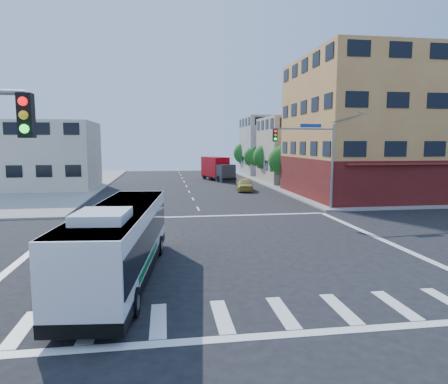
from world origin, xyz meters
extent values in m
plane|color=black|center=(0.00, 0.00, 0.00)|extent=(120.00, 120.00, 0.00)
cube|color=gray|center=(35.00, 35.00, 0.07)|extent=(50.00, 50.00, 0.15)
cube|color=#CB9348|center=(20.00, 18.50, 7.00)|extent=(18.00, 15.00, 14.00)
cube|color=maroon|center=(20.00, 18.50, 2.00)|extent=(18.09, 15.08, 4.00)
cube|color=maroon|center=(20.00, 11.40, 3.60)|extent=(16.00, 1.60, 0.51)
cube|color=tan|center=(17.00, 34.00, 4.50)|extent=(12.00, 10.00, 9.00)
cube|color=#ACADA7|center=(17.00, 48.00, 5.00)|extent=(12.00, 10.00, 10.00)
cube|color=beige|center=(-17.00, 30.00, 4.00)|extent=(12.00, 10.00, 8.00)
cylinder|color=gray|center=(10.80, 10.80, 3.50)|extent=(0.18, 0.18, 7.00)
cylinder|color=gray|center=(8.30, 10.55, 6.60)|extent=(5.01, 0.62, 0.12)
cube|color=black|center=(5.80, 10.30, 6.10)|extent=(0.32, 0.30, 1.00)
sphere|color=#FF0C0C|center=(5.80, 10.13, 6.40)|extent=(0.20, 0.20, 0.20)
sphere|color=yellow|center=(5.80, 10.13, 6.10)|extent=(0.20, 0.20, 0.20)
sphere|color=#19FF33|center=(5.80, 10.13, 5.80)|extent=(0.20, 0.20, 0.20)
cube|color=navy|center=(8.80, 10.60, 6.85)|extent=(1.80, 0.22, 0.28)
cube|color=gray|center=(13.30, 11.05, 8.00)|extent=(0.50, 0.22, 0.14)
cube|color=black|center=(-5.80, -10.30, 6.10)|extent=(0.32, 0.30, 1.00)
sphere|color=#FF0C0C|center=(-5.80, -10.47, 6.40)|extent=(0.20, 0.20, 0.20)
sphere|color=yellow|center=(-5.80, -10.47, 6.10)|extent=(0.20, 0.20, 0.20)
sphere|color=#19FF33|center=(-5.80, -10.47, 5.80)|extent=(0.20, 0.20, 0.20)
cylinder|color=#332112|center=(11.80, 28.00, 0.96)|extent=(0.28, 0.28, 1.92)
sphere|color=#195217|center=(11.80, 28.00, 3.37)|extent=(3.60, 3.60, 3.60)
sphere|color=#195217|center=(12.20, 27.70, 4.27)|extent=(2.52, 2.52, 2.52)
cylinder|color=#332112|center=(11.80, 36.00, 1.00)|extent=(0.28, 0.28, 1.99)
sphere|color=#195217|center=(11.80, 36.00, 3.51)|extent=(3.80, 3.80, 3.80)
sphere|color=#195217|center=(12.20, 35.70, 4.46)|extent=(2.66, 2.66, 2.66)
cylinder|color=#332112|center=(11.80, 44.00, 0.94)|extent=(0.28, 0.28, 1.89)
sphere|color=#195217|center=(11.80, 44.00, 3.25)|extent=(3.40, 3.40, 3.40)
sphere|color=#195217|center=(12.20, 43.70, 4.10)|extent=(2.38, 2.38, 2.38)
cylinder|color=#332112|center=(11.80, 52.00, 1.01)|extent=(0.28, 0.28, 2.03)
sphere|color=#195217|center=(11.80, 52.00, 3.63)|extent=(4.00, 4.00, 4.00)
sphere|color=#195217|center=(12.20, 51.70, 4.63)|extent=(2.80, 2.80, 2.80)
cube|color=black|center=(-4.50, -4.01, 0.51)|extent=(3.44, 11.25, 0.41)
cube|color=white|center=(-4.50, -4.01, 1.63)|extent=(3.43, 11.23, 2.63)
cube|color=black|center=(-4.50, -4.01, 1.80)|extent=(3.44, 10.91, 1.15)
cube|color=black|center=(-3.97, 1.44, 1.70)|extent=(2.16, 0.27, 1.24)
cube|color=#E5590C|center=(-3.96, 1.47, 2.63)|extent=(1.76, 0.22, 0.26)
cube|color=white|center=(-4.50, -4.01, 2.89)|extent=(3.36, 11.01, 0.11)
cube|color=white|center=(-4.78, -6.75, 3.11)|extent=(1.84, 2.18, 0.33)
cube|color=#026A25|center=(-5.73, -4.35, 0.97)|extent=(0.52, 5.04, 0.26)
cube|color=#026A25|center=(-3.37, -4.58, 0.97)|extent=(0.52, 5.04, 0.26)
cylinder|color=black|center=(-5.25, -0.38, 0.48)|extent=(0.37, 0.98, 0.96)
cylinder|color=#99999E|center=(-5.38, -0.36, 0.48)|extent=(0.08, 0.48, 0.48)
cylinder|color=black|center=(-3.06, -0.59, 0.48)|extent=(0.37, 0.98, 0.96)
cylinder|color=#99999E|center=(-2.93, -0.61, 0.48)|extent=(0.08, 0.48, 0.48)
cylinder|color=black|center=(-5.95, -7.42, 0.48)|extent=(0.37, 0.98, 0.96)
cylinder|color=#99999E|center=(-6.08, -7.40, 0.48)|extent=(0.08, 0.48, 0.48)
cylinder|color=black|center=(-3.76, -7.63, 0.48)|extent=(0.37, 0.98, 0.96)
cylinder|color=#99999E|center=(-3.63, -7.65, 0.48)|extent=(0.08, 0.48, 0.48)
cube|color=#28292E|center=(5.81, 35.60, 1.24)|extent=(2.71, 2.65, 2.47)
cube|color=black|center=(6.08, 34.74, 1.62)|extent=(1.93, 0.67, 0.95)
cube|color=#A9030C|center=(4.73, 39.05, 2.00)|extent=(3.77, 5.77, 2.86)
cube|color=black|center=(5.07, 37.96, 0.52)|extent=(4.27, 7.89, 0.29)
cylinder|color=black|center=(4.80, 35.48, 0.48)|extent=(0.54, 0.99, 0.95)
cylinder|color=black|center=(6.71, 36.08, 0.48)|extent=(0.54, 0.99, 0.95)
cylinder|color=black|center=(3.97, 38.12, 0.48)|extent=(0.54, 0.99, 0.95)
cylinder|color=black|center=(5.88, 38.71, 0.48)|extent=(0.54, 0.99, 0.95)
cylinder|color=black|center=(3.26, 40.39, 0.48)|extent=(0.54, 0.99, 0.95)
cylinder|color=black|center=(5.17, 40.98, 0.48)|extent=(0.54, 0.99, 0.95)
imported|color=gold|center=(6.38, 24.92, 0.75)|extent=(2.37, 4.61, 1.50)
camera|label=1|loc=(-2.72, -20.01, 5.48)|focal=32.00mm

